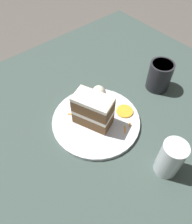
# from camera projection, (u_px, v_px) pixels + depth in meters

# --- Properties ---
(ground_plane) EXTENTS (6.00, 6.00, 0.00)m
(ground_plane) POSITION_uv_depth(u_px,v_px,m) (100.00, 138.00, 0.66)
(ground_plane) COLOR #4C4742
(ground_plane) RESTS_ON ground
(dining_table) EXTENTS (1.02, 1.14, 0.02)m
(dining_table) POSITION_uv_depth(u_px,v_px,m) (100.00, 136.00, 0.65)
(dining_table) COLOR #384742
(dining_table) RESTS_ON ground
(plate) EXTENTS (0.27, 0.27, 0.01)m
(plate) POSITION_uv_depth(u_px,v_px,m) (96.00, 121.00, 0.67)
(plate) COLOR silver
(plate) RESTS_ON dining_table
(cake_slice) EXTENTS (0.12, 0.10, 0.10)m
(cake_slice) POSITION_uv_depth(u_px,v_px,m) (93.00, 110.00, 0.62)
(cake_slice) COLOR brown
(cake_slice) RESTS_ON plate
(cream_dollop) EXTENTS (0.05, 0.04, 0.05)m
(cream_dollop) POSITION_uv_depth(u_px,v_px,m) (99.00, 93.00, 0.70)
(cream_dollop) COLOR silver
(cream_dollop) RESTS_ON plate
(orange_garnish) EXTENTS (0.05, 0.05, 0.00)m
(orange_garnish) POSITION_uv_depth(u_px,v_px,m) (125.00, 111.00, 0.68)
(orange_garnish) COLOR orange
(orange_garnish) RESTS_ON plate
(carrot_shreds_scatter) EXTENTS (0.18, 0.13, 0.00)m
(carrot_shreds_scatter) POSITION_uv_depth(u_px,v_px,m) (99.00, 114.00, 0.67)
(carrot_shreds_scatter) COLOR orange
(carrot_shreds_scatter) RESTS_ON plate
(drinking_glass) EXTENTS (0.06, 0.06, 0.11)m
(drinking_glass) POSITION_uv_depth(u_px,v_px,m) (169.00, 160.00, 0.54)
(drinking_glass) COLOR silver
(drinking_glass) RESTS_ON dining_table
(coffee_mug) EXTENTS (0.08, 0.08, 0.10)m
(coffee_mug) POSITION_uv_depth(u_px,v_px,m) (160.00, 75.00, 0.73)
(coffee_mug) COLOR #232328
(coffee_mug) RESTS_ON dining_table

